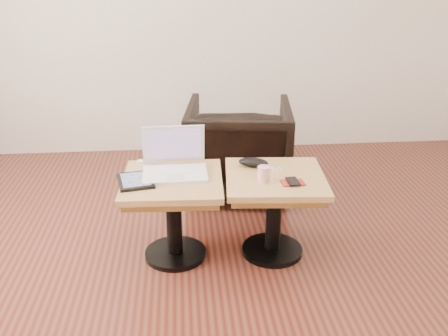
{
  "coord_description": "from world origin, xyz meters",
  "views": [
    {
      "loc": [
        -0.33,
        -2.04,
        1.6
      ],
      "look_at": [
        -0.1,
        0.46,
        0.54
      ],
      "focal_mm": 40.0,
      "sensor_mm": 36.0,
      "label": 1
    }
  ],
  "objects": [
    {
      "name": "room_shell",
      "position": [
        0.0,
        0.0,
        1.35
      ],
      "size": [
        4.52,
        4.52,
        2.71
      ],
      "color": "#4D1B14",
      "rests_on": "ground"
    },
    {
      "name": "side_table_left",
      "position": [
        -0.39,
        0.46,
        0.37
      ],
      "size": [
        0.57,
        0.57,
        0.49
      ],
      "rotation": [
        0.0,
        0.0,
        -0.04
      ],
      "color": "black",
      "rests_on": "ground"
    },
    {
      "name": "side_table_right",
      "position": [
        0.18,
        0.45,
        0.37
      ],
      "size": [
        0.58,
        0.58,
        0.49
      ],
      "rotation": [
        0.0,
        0.0,
        -0.08
      ],
      "color": "black",
      "rests_on": "ground"
    },
    {
      "name": "laptop",
      "position": [
        -0.37,
        0.54,
        0.54
      ],
      "size": [
        0.36,
        0.31,
        0.25
      ],
      "rotation": [
        0.0,
        0.0,
        0.03
      ],
      "color": "white",
      "rests_on": "side_table_left"
    },
    {
      "name": "tablet",
      "position": [
        -0.58,
        0.43,
        0.5
      ],
      "size": [
        0.22,
        0.26,
        0.02
      ],
      "rotation": [
        0.0,
        0.0,
        0.2
      ],
      "color": "black",
      "rests_on": "side_table_left"
    },
    {
      "name": "charging_adapter",
      "position": [
        -0.57,
        0.69,
        0.51
      ],
      "size": [
        0.04,
        0.04,
        0.02
      ],
      "primitive_type": "cube",
      "rotation": [
        0.0,
        0.0,
        -0.25
      ],
      "color": "white",
      "rests_on": "side_table_left"
    },
    {
      "name": "glasses_case",
      "position": [
        0.08,
        0.59,
        0.52
      ],
      "size": [
        0.19,
        0.13,
        0.05
      ],
      "primitive_type": "ellipsoid",
      "rotation": [
        0.0,
        0.0,
        -0.35
      ],
      "color": "black",
      "rests_on": "side_table_right"
    },
    {
      "name": "striped_cup",
      "position": [
        0.1,
        0.38,
        0.54
      ],
      "size": [
        0.07,
        0.07,
        0.09
      ],
      "primitive_type": "cylinder",
      "rotation": [
        0.0,
        0.0,
        0.1
      ],
      "color": "#EC5878",
      "rests_on": "side_table_right"
    },
    {
      "name": "earbuds_tangle",
      "position": [
        0.2,
        0.53,
        0.5
      ],
      "size": [
        0.07,
        0.05,
        0.01
      ],
      "color": "white",
      "rests_on": "side_table_right"
    },
    {
      "name": "phone_on_sleeve",
      "position": [
        0.25,
        0.34,
        0.5
      ],
      "size": [
        0.13,
        0.11,
        0.02
      ],
      "rotation": [
        0.0,
        0.0,
        0.07
      ],
      "color": "maroon",
      "rests_on": "side_table_right"
    },
    {
      "name": "armchair",
      "position": [
        0.08,
        1.31,
        0.34
      ],
      "size": [
        0.82,
        0.83,
        0.68
      ],
      "primitive_type": "imported",
      "rotation": [
        0.0,
        0.0,
        3.01
      ],
      "color": "black",
      "rests_on": "ground"
    }
  ]
}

